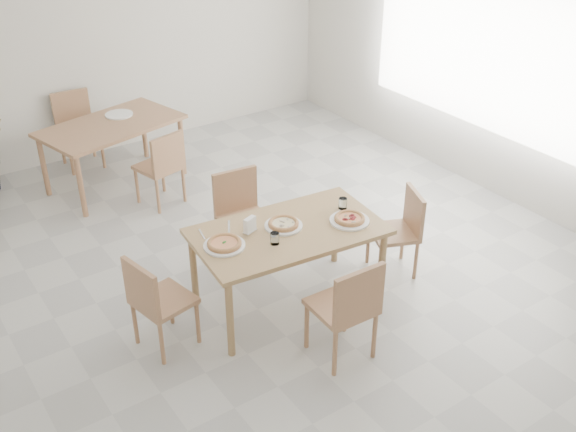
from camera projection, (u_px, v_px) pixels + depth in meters
room at (482, 54)px, 7.24m from camera, size 7.28×7.00×7.00m
main_table at (288, 238)px, 5.57m from camera, size 1.64×1.04×0.75m
chair_south at (348, 305)px, 5.04m from camera, size 0.45×0.45×0.89m
chair_north at (241, 211)px, 6.27m from camera, size 0.48×0.48×0.89m
chair_west at (155, 299)px, 5.17m from camera, size 0.48×0.48×0.83m
chair_east at (402, 226)px, 6.12m from camera, size 0.53×0.53×0.81m
plate_margherita at (224, 246)px, 5.31m from camera, size 0.33×0.33×0.02m
plate_mushroom at (284, 226)px, 5.57m from camera, size 0.32×0.32×0.02m
plate_pepperoni at (349, 221)px, 5.64m from camera, size 0.33×0.33×0.02m
pizza_margherita at (224, 243)px, 5.30m from camera, size 0.28×0.28×0.03m
pizza_mushroom at (283, 223)px, 5.56m from camera, size 0.34×0.34×0.03m
pizza_pepperoni at (350, 218)px, 5.63m from camera, size 0.33×0.33×0.03m
tumbler_a at (343, 203)px, 5.82m from camera, size 0.07×0.07×0.10m
tumbler_b at (275, 238)px, 5.32m from camera, size 0.07×0.07×0.10m
napkin_holder at (250, 226)px, 5.46m from camera, size 0.14×0.10×0.14m
fork_a at (202, 234)px, 5.47m from camera, size 0.05×0.17×0.01m
fork_b at (229, 227)px, 5.57m from camera, size 0.11×0.18×0.01m
second_table at (111, 131)px, 7.54m from camera, size 1.68×1.20×0.75m
chair_back_s at (163, 164)px, 7.20m from camera, size 0.51×0.51×0.85m
chair_back_n at (76, 124)px, 8.10m from camera, size 0.46×0.46×0.90m
plate_empty at (119, 114)px, 7.72m from camera, size 0.31×0.31×0.02m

